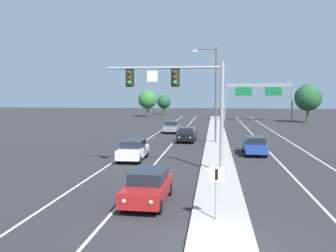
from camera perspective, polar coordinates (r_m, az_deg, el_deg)
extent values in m
plane|color=#28282B|center=(13.17, 8.39, -18.21)|extent=(260.00, 260.00, 0.00)
cube|color=#9E9B93|center=(30.54, 7.81, -4.72)|extent=(2.40, 110.00, 0.15)
cube|color=silver|center=(37.73, 0.57, -2.94)|extent=(0.14, 100.00, 0.01)
cube|color=silver|center=(37.80, 14.89, -3.09)|extent=(0.14, 100.00, 0.01)
cube|color=silver|center=(38.26, -4.35, -2.85)|extent=(0.14, 100.00, 0.01)
cube|color=silver|center=(38.37, 19.79, -3.10)|extent=(0.14, 100.00, 0.01)
cylinder|color=gray|center=(23.83, 8.48, 1.47)|extent=(0.24, 0.24, 7.20)
cylinder|color=gray|center=(24.08, -0.68, 9.17)|extent=(7.65, 0.16, 0.16)
cube|color=black|center=(23.99, 1.17, 7.64)|extent=(0.56, 0.06, 1.20)
cube|color=#38330F|center=(23.95, 1.16, 7.64)|extent=(0.32, 0.32, 1.00)
sphere|color=#282828|center=(23.80, 1.11, 8.43)|extent=(0.22, 0.22, 0.22)
sphere|color=#282828|center=(23.78, 1.11, 7.66)|extent=(0.22, 0.22, 0.22)
sphere|color=green|center=(23.77, 1.11, 6.89)|extent=(0.22, 0.22, 0.22)
cube|color=black|center=(24.51, -6.03, 7.55)|extent=(0.56, 0.06, 1.20)
cube|color=#38330F|center=(24.47, -6.05, 7.56)|extent=(0.32, 0.32, 1.00)
sphere|color=#282828|center=(24.32, -6.15, 8.33)|extent=(0.22, 0.22, 0.22)
sphere|color=#282828|center=(24.31, -6.14, 7.57)|extent=(0.22, 0.22, 0.22)
sphere|color=green|center=(24.29, -6.14, 6.82)|extent=(0.22, 0.22, 0.22)
cube|color=white|center=(24.15, -2.50, 7.85)|extent=(0.70, 0.04, 0.70)
cylinder|color=gray|center=(14.88, 7.62, -10.37)|extent=(0.08, 0.08, 2.20)
cube|color=white|center=(14.67, 7.65, -7.57)|extent=(0.60, 0.03, 0.60)
cube|color=black|center=(14.65, 7.65, -7.59)|extent=(0.12, 0.01, 0.44)
cylinder|color=#4C4C51|center=(38.66, 7.57, 4.86)|extent=(0.20, 0.20, 10.00)
cylinder|color=#4C4C51|center=(38.96, 6.00, 11.95)|extent=(2.20, 0.12, 0.12)
cube|color=#B7B7B2|center=(38.99, 4.35, 11.73)|extent=(0.56, 0.28, 0.20)
cube|color=maroon|center=(17.52, -3.18, -9.95)|extent=(1.90, 4.44, 0.70)
cube|color=black|center=(17.58, -3.04, -7.78)|extent=(1.64, 2.41, 0.56)
sphere|color=#EAE5C6|center=(15.34, -2.73, -11.92)|extent=(0.18, 0.18, 0.18)
sphere|color=#EAE5C6|center=(15.60, -6.97, -11.66)|extent=(0.18, 0.18, 0.18)
cylinder|color=black|center=(16.05, -1.43, -12.63)|extent=(0.23, 0.64, 0.64)
cylinder|color=black|center=(16.40, -7.07, -12.29)|extent=(0.23, 0.64, 0.64)
cylinder|color=black|center=(18.90, 0.19, -9.93)|extent=(0.23, 0.64, 0.64)
cylinder|color=black|center=(19.19, -4.61, -9.71)|extent=(0.23, 0.64, 0.64)
cube|color=silver|center=(28.80, -5.52, -4.08)|extent=(1.84, 4.42, 0.70)
cube|color=black|center=(28.93, -5.44, -2.78)|extent=(1.61, 2.39, 0.56)
sphere|color=#EAE5C6|center=(26.57, -5.32, -4.73)|extent=(0.18, 0.18, 0.18)
sphere|color=#EAE5C6|center=(26.84, -7.73, -4.66)|extent=(0.18, 0.18, 0.18)
cylinder|color=black|center=(27.25, -4.54, -5.33)|extent=(0.23, 0.64, 0.64)
cylinder|color=black|center=(27.61, -7.81, -5.23)|extent=(0.23, 0.64, 0.64)
cylinder|color=black|center=(30.16, -3.41, -4.33)|extent=(0.23, 0.64, 0.64)
cylinder|color=black|center=(30.48, -6.38, -4.25)|extent=(0.23, 0.64, 0.64)
cube|color=black|center=(40.02, 3.00, -1.54)|extent=(1.92, 4.45, 0.70)
cube|color=black|center=(40.17, 3.04, -0.61)|extent=(1.65, 2.42, 0.56)
sphere|color=#EAE5C6|center=(37.80, 3.53, -1.84)|extent=(0.18, 0.18, 0.18)
sphere|color=#EAE5C6|center=(37.92, 1.80, -1.81)|extent=(0.18, 0.18, 0.18)
cylinder|color=black|center=(38.50, 3.96, -2.32)|extent=(0.24, 0.65, 0.64)
cylinder|color=black|center=(38.67, 1.59, -2.28)|extent=(0.24, 0.65, 0.64)
cylinder|color=black|center=(41.47, 4.32, -1.80)|extent=(0.24, 0.65, 0.64)
cylinder|color=black|center=(41.62, 2.12, -1.77)|extent=(0.24, 0.65, 0.64)
cube|color=slate|center=(49.55, 0.57, -0.29)|extent=(1.82, 4.41, 0.70)
cube|color=black|center=(49.71, 0.60, 0.46)|extent=(1.59, 2.38, 0.56)
sphere|color=#EAE5C6|center=(47.32, 0.96, -0.47)|extent=(0.18, 0.18, 0.18)
sphere|color=#EAE5C6|center=(47.46, -0.42, -0.46)|extent=(0.18, 0.18, 0.18)
cylinder|color=black|center=(48.01, 1.31, -0.87)|extent=(0.22, 0.64, 0.64)
cylinder|color=black|center=(48.20, -0.58, -0.85)|extent=(0.22, 0.64, 0.64)
cylinder|color=black|center=(50.98, 1.66, -0.54)|extent=(0.22, 0.64, 0.64)
cylinder|color=black|center=(51.16, -0.13, -0.52)|extent=(0.22, 0.64, 0.64)
cube|color=navy|center=(32.37, 13.50, -3.20)|extent=(1.85, 4.42, 0.70)
cube|color=black|center=(32.07, 13.56, -2.14)|extent=(1.61, 2.40, 0.56)
sphere|color=#EAE5C6|center=(34.47, 12.21, -2.60)|extent=(0.18, 0.18, 0.18)
sphere|color=#EAE5C6|center=(34.57, 14.11, -2.62)|extent=(0.18, 0.18, 0.18)
cylinder|color=black|center=(33.84, 11.90, -3.42)|extent=(0.23, 0.64, 0.64)
cylinder|color=black|center=(33.98, 14.59, -3.44)|extent=(0.23, 0.64, 0.64)
cylinder|color=black|center=(30.88, 12.26, -4.22)|extent=(0.23, 0.64, 0.64)
cylinder|color=black|center=(31.04, 15.22, -4.23)|extent=(0.23, 0.64, 0.64)
cylinder|color=gray|center=(73.25, 8.94, 3.75)|extent=(0.28, 0.28, 7.50)
cylinder|color=gray|center=(74.74, 18.97, 3.57)|extent=(0.28, 0.28, 7.50)
cube|color=gray|center=(73.72, 14.06, 6.27)|extent=(13.00, 0.36, 0.70)
cube|color=#0F6033|center=(73.23, 11.83, 5.39)|extent=(3.20, 0.08, 1.70)
cube|color=#0F6033|center=(73.89, 16.27, 5.29)|extent=(3.20, 0.08, 1.70)
cylinder|color=#4C3823|center=(95.48, -0.64, 2.41)|extent=(0.36, 0.36, 1.97)
sphere|color=#1E4C28|center=(95.41, -0.64, 3.86)|extent=(3.60, 3.60, 3.60)
cylinder|color=#4C3823|center=(85.00, -3.23, 2.23)|extent=(0.36, 0.36, 2.37)
sphere|color=#2D6B2D|center=(84.91, -3.24, 4.20)|extent=(4.34, 4.34, 4.34)
cylinder|color=#4C3823|center=(71.95, 21.15, 1.54)|extent=(0.36, 0.36, 2.69)
sphere|color=#1E4C28|center=(71.85, 21.23, 4.18)|extent=(4.92, 4.92, 4.92)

